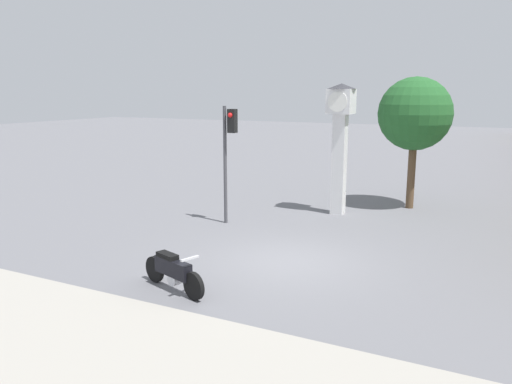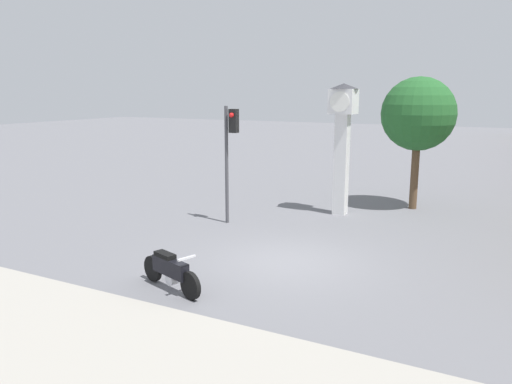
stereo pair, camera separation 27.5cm
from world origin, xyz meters
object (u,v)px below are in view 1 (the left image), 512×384
at_px(motorcycle, 173,271).
at_px(street_tree, 415,114).
at_px(clock_tower, 340,129).
at_px(traffic_light, 229,144).

relative_size(motorcycle, street_tree, 0.41).
distance_m(motorcycle, clock_tower, 9.41).
bearing_deg(clock_tower, traffic_light, -134.55).
bearing_deg(traffic_light, street_tree, 44.93).
bearing_deg(motorcycle, street_tree, 91.46).
bearing_deg(street_tree, traffic_light, -135.07).
relative_size(motorcycle, traffic_light, 0.51).
bearing_deg(street_tree, motorcycle, -107.34).
height_order(clock_tower, street_tree, street_tree).
bearing_deg(clock_tower, street_tree, 44.23).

